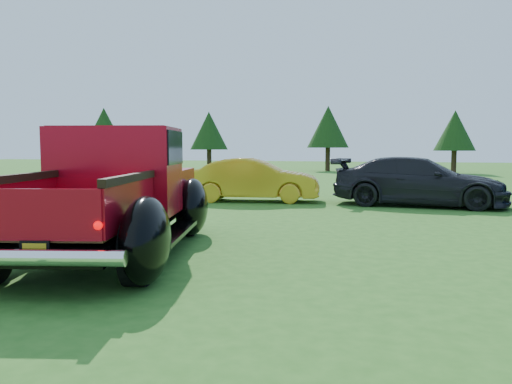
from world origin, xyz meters
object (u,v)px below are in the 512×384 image
tree_west (209,131)px  show_car_grey (418,181)px  tree_mid_left (328,127)px  tree_far_west (104,128)px  show_car_yellow (254,180)px  show_car_red (128,182)px  tree_mid_right (455,131)px  pickup_truck (117,192)px

tree_west → show_car_grey: bearing=-53.8°
tree_mid_left → show_car_grey: size_ratio=0.98×
tree_far_west → tree_mid_left: tree_far_west is taller
tree_far_west → show_car_yellow: size_ratio=1.21×
show_car_red → show_car_grey: bearing=-87.6°
show_car_red → show_car_grey: size_ratio=0.70×
tree_mid_right → pickup_truck: tree_mid_right is taller
tree_mid_right → tree_mid_left: bearing=173.7°
tree_mid_left → show_car_yellow: bearing=-87.8°
show_car_red → show_car_grey: (9.53, 0.78, 0.13)m
tree_mid_right → pickup_truck: bearing=-105.2°
tree_mid_left → show_car_yellow: size_ratio=1.16×
tree_mid_right → tree_west: bearing=-176.8°
show_car_grey → tree_far_west: bearing=53.6°
tree_far_west → show_car_red: (15.50, -22.34, -2.91)m
show_car_grey → pickup_truck: bearing=152.8°
show_car_red → tree_mid_left: bearing=-10.7°
show_car_yellow → show_car_grey: show_car_grey is taller
show_car_grey → tree_mid_left: bearing=19.3°
show_car_yellow → pickup_truck: bearing=170.8°
pickup_truck → show_car_red: 8.81m
tree_west → show_car_grey: tree_west is taller
tree_mid_left → show_car_yellow: tree_mid_left is taller
pickup_truck → show_car_grey: size_ratio=1.18×
tree_far_west → show_car_red: 27.35m
tree_west → pickup_truck: size_ratio=0.77×
pickup_truck → show_car_yellow: (-0.00, 8.20, -0.29)m
tree_west → show_car_red: size_ratio=1.29×
tree_mid_left → show_car_red: bearing=-98.5°
pickup_truck → show_car_yellow: pickup_truck is taller
tree_far_west → pickup_truck: 36.06m
tree_mid_left → tree_mid_right: size_ratio=1.14×
show_car_red → show_car_yellow: show_car_yellow is taller
show_car_yellow → tree_far_west: bearing=33.2°
tree_mid_right → show_car_yellow: (-8.14, -21.79, -2.26)m
tree_far_west → show_car_yellow: tree_far_west is taller
tree_far_west → show_car_grey: tree_far_west is taller
tree_west → show_car_red: (5.50, -21.34, -2.50)m
tree_west → tree_mid_right: (18.00, 1.00, -0.14)m
tree_mid_right → show_car_grey: (-2.97, -21.56, -2.23)m
tree_mid_left → show_car_yellow: (0.86, -22.79, -2.67)m
tree_west → show_car_yellow: tree_west is taller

